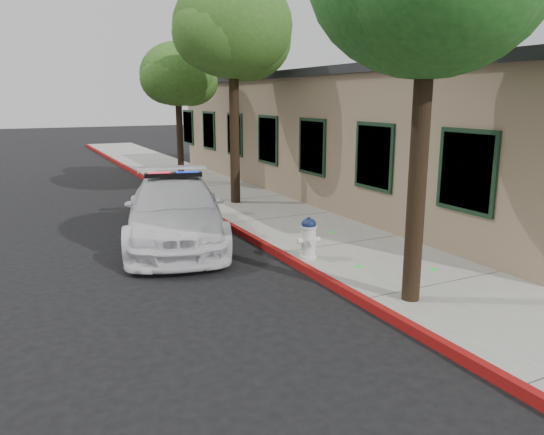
{
  "coord_description": "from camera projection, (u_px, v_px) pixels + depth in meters",
  "views": [
    {
      "loc": [
        -4.98,
        -6.6,
        3.38
      ],
      "look_at": [
        -0.17,
        3.0,
        0.93
      ],
      "focal_mm": 34.81,
      "sensor_mm": 36.0,
      "label": 1
    }
  ],
  "objects": [
    {
      "name": "ground",
      "position": [
        363.0,
        308.0,
        8.68
      ],
      "size": [
        120.0,
        120.0,
        0.0
      ],
      "primitive_type": "plane",
      "color": "black",
      "rests_on": "ground"
    },
    {
      "name": "sidewalk",
      "position": [
        342.0,
        247.0,
        11.98
      ],
      "size": [
        3.2,
        60.0,
        0.15
      ],
      "primitive_type": "cube",
      "color": "gray",
      "rests_on": "ground"
    },
    {
      "name": "red_curb",
      "position": [
        282.0,
        255.0,
        11.3
      ],
      "size": [
        0.14,
        60.0,
        0.16
      ],
      "primitive_type": "cube",
      "color": "maroon",
      "rests_on": "ground"
    },
    {
      "name": "clapboard_building",
      "position": [
        368.0,
        133.0,
        18.98
      ],
      "size": [
        7.3,
        20.89,
        4.24
      ],
      "color": "#947761",
      "rests_on": "ground"
    },
    {
      "name": "police_car",
      "position": [
        175.0,
        210.0,
        12.41
      ],
      "size": [
        3.55,
        5.82,
        1.7
      ],
      "rotation": [
        0.0,
        0.0,
        -0.26
      ],
      "color": "white",
      "rests_on": "ground"
    },
    {
      "name": "fire_hydrant",
      "position": [
        309.0,
        238.0,
        10.76
      ],
      "size": [
        0.49,
        0.43,
        0.86
      ],
      "rotation": [
        0.0,
        0.0,
        -0.13
      ],
      "color": "white",
      "rests_on": "sidewalk"
    },
    {
      "name": "street_tree_mid",
      "position": [
        233.0,
        32.0,
        15.61
      ],
      "size": [
        3.8,
        3.56,
        6.79
      ],
      "rotation": [
        0.0,
        0.0,
        -0.13
      ],
      "color": "black",
      "rests_on": "sidewalk"
    },
    {
      "name": "street_tree_far",
      "position": [
        179.0,
        77.0,
        19.72
      ],
      "size": [
        3.02,
        2.79,
        5.29
      ],
      "rotation": [
        0.0,
        0.0,
        -0.23
      ],
      "color": "black",
      "rests_on": "sidewalk"
    }
  ]
}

